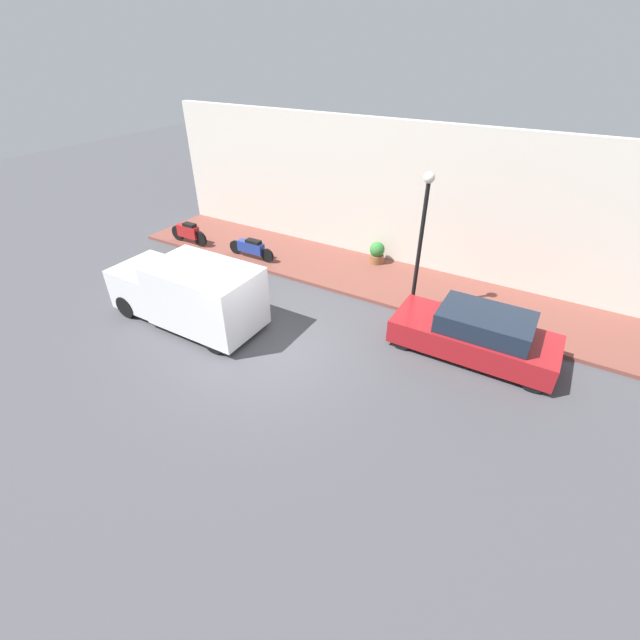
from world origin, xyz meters
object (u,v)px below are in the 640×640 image
motorcycle_red (189,232)px  streetlamp (422,227)px  delivery_van (187,292)px  motorcycle_blue (251,248)px  parked_car (476,334)px  potted_plant (377,252)px

motorcycle_red → streetlamp: streetlamp is taller
delivery_van → motorcycle_red: size_ratio=2.56×
delivery_van → motorcycle_red: delivery_van is taller
motorcycle_blue → motorcycle_red: (-0.18, 3.10, 0.06)m
parked_car → motorcycle_blue: parked_car is taller
parked_car → delivery_van: 8.27m
motorcycle_red → streetlamp: bearing=-91.0°
parked_car → potted_plant: 5.84m
parked_car → motorcycle_red: 12.06m
parked_car → motorcycle_red: bearing=83.2°
parked_car → motorcycle_blue: bearing=79.7°
delivery_van → motorcycle_red: bearing=45.3°
motorcycle_red → motorcycle_blue: bearing=-86.6°
delivery_van → potted_plant: delivery_van is taller
streetlamp → delivery_van: bearing=125.3°
motorcycle_red → potted_plant: 7.78m
delivery_van → potted_plant: bearing=-27.2°
parked_car → potted_plant: (3.69, 4.53, -0.11)m
motorcycle_blue → streetlamp: streetlamp is taller
motorcycle_blue → streetlamp: 7.04m
parked_car → motorcycle_red: (1.44, 11.98, -0.05)m
motorcycle_blue → potted_plant: bearing=-64.6°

